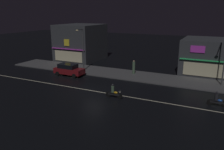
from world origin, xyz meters
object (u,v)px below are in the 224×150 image
at_px(pedestrian_on_sidewalk, 134,68).
at_px(motorcycle_following, 114,92).
at_px(parked_car_near_kerb, 69,69).
at_px(motorcycle_lead, 217,100).
at_px(traffic_cone, 79,74).
at_px(streetlamp_west, 82,46).

xyz_separation_m(pedestrian_on_sidewalk, motorcycle_following, (1.36, -9.63, -0.42)).
distance_m(pedestrian_on_sidewalk, parked_car_near_kerb, 9.31).
height_order(pedestrian_on_sidewalk, parked_car_near_kerb, pedestrian_on_sidewalk).
bearing_deg(parked_car_near_kerb, motorcycle_lead, 171.55).
bearing_deg(parked_car_near_kerb, traffic_cone, -167.34).
height_order(parked_car_near_kerb, motorcycle_following, parked_car_near_kerb).
xyz_separation_m(pedestrian_on_sidewalk, motorcycle_lead, (11.27, -7.30, -0.42)).
bearing_deg(traffic_cone, motorcycle_following, -34.48).
bearing_deg(pedestrian_on_sidewalk, traffic_cone, -122.89).
bearing_deg(motorcycle_following, motorcycle_lead, -173.57).
relative_size(motorcycle_lead, motorcycle_following, 1.00).
bearing_deg(motorcycle_lead, streetlamp_west, 157.66).
distance_m(pedestrian_on_sidewalk, traffic_cone, 7.91).
relative_size(streetlamp_west, parked_car_near_kerb, 1.47).
distance_m(pedestrian_on_sidewalk, motorcycle_lead, 13.43).
height_order(pedestrian_on_sidewalk, motorcycle_lead, pedestrian_on_sidewalk).
relative_size(streetlamp_west, motorcycle_following, 3.32).
bearing_deg(motorcycle_following, pedestrian_on_sidewalk, -88.81).
xyz_separation_m(parked_car_near_kerb, motorcycle_following, (9.56, -5.23, -0.24)).
bearing_deg(motorcycle_lead, pedestrian_on_sidewalk, 141.38).
relative_size(streetlamp_west, motorcycle_lead, 3.32).
relative_size(parked_car_near_kerb, motorcycle_lead, 2.26).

